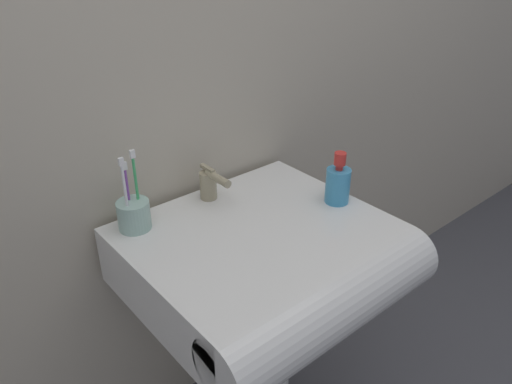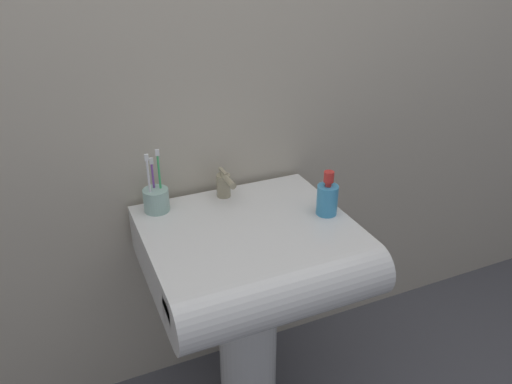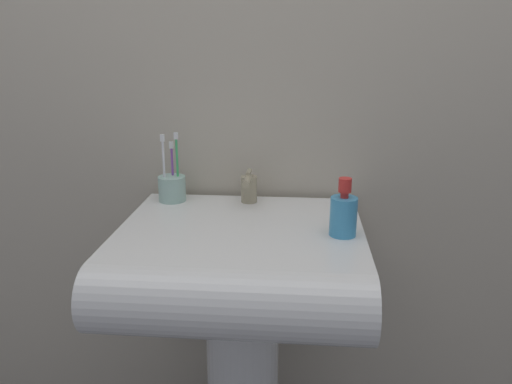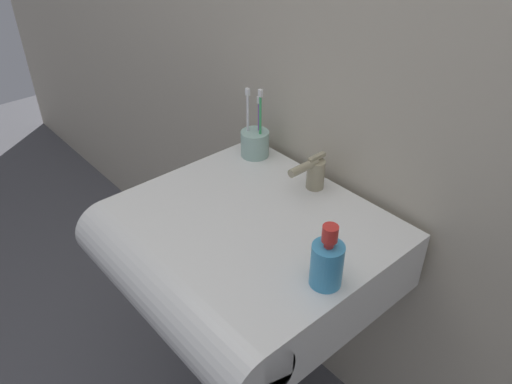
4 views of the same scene
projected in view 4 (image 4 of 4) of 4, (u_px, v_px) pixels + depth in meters
wall_back at (357, 16)px, 1.14m from camera, size 5.00×0.05×2.40m
sink_pedestal at (257, 343)px, 1.47m from camera, size 0.20×0.20×0.62m
sink_basin at (238, 253)px, 1.22m from camera, size 0.63×0.60×0.16m
faucet at (313, 172)px, 1.29m from camera, size 0.05×0.12×0.10m
toothbrush_cup at (255, 142)px, 1.44m from camera, size 0.08×0.08×0.21m
soap_bottle at (327, 262)px, 1.00m from camera, size 0.07×0.07×0.15m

